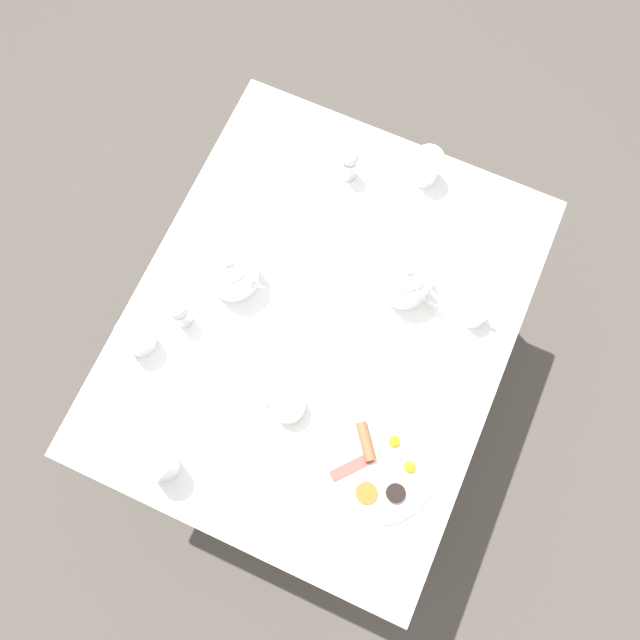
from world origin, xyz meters
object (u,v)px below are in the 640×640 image
at_px(wine_glass_spare, 136,338).
at_px(napkin_folded, 182,386).
at_px(fork_spare, 363,362).
at_px(water_glass_short, 427,167).
at_px(salt_grinder, 180,314).
at_px(teapot_near, 407,280).
at_px(teapot_far, 232,272).
at_px(breakfast_plate, 380,466).
at_px(pepper_grinder, 350,164).
at_px(fork_by_plate, 283,140).
at_px(water_glass_tall, 158,466).
at_px(spoon_for_tea, 483,238).
at_px(creamer_jug, 476,315).
at_px(teacup_with_saucer_left, 288,407).
at_px(knife_by_plate, 328,218).

distance_m(wine_glass_spare, napkin_folded, 0.16).
xyz_separation_m(wine_glass_spare, fork_spare, (0.53, 0.18, -0.05)).
relative_size(water_glass_short, salt_grinder, 0.92).
relative_size(teapot_near, teapot_far, 0.98).
bearing_deg(salt_grinder, breakfast_plate, -12.48).
xyz_separation_m(water_glass_short, wine_glass_spare, (-0.48, -0.72, 0.01)).
xyz_separation_m(pepper_grinder, fork_by_plate, (-0.21, 0.02, -0.06)).
height_order(salt_grinder, fork_spare, salt_grinder).
xyz_separation_m(water_glass_tall, spoon_for_tea, (0.49, 0.86, -0.06)).
height_order(salt_grinder, spoon_for_tea, salt_grinder).
bearing_deg(breakfast_plate, salt_grinder, 167.52).
height_order(water_glass_short, wine_glass_spare, wine_glass_spare).
relative_size(wine_glass_spare, fork_by_plate, 0.74).
height_order(teapot_near, creamer_jug, teapot_near).
bearing_deg(breakfast_plate, teapot_near, 104.81).
distance_m(breakfast_plate, creamer_jug, 0.44).
xyz_separation_m(napkin_folded, fork_by_plate, (-0.06, 0.72, -0.00)).
distance_m(pepper_grinder, spoon_for_tea, 0.40).
relative_size(teapot_far, wine_glass_spare, 1.93).
bearing_deg(teacup_with_saucer_left, wine_glass_spare, -179.86).
relative_size(teapot_near, napkin_folded, 1.60).
height_order(water_glass_tall, creamer_jug, water_glass_tall).
relative_size(teacup_with_saucer_left, salt_grinder, 1.31).
bearing_deg(wine_glass_spare, creamer_jug, 28.47).
bearing_deg(water_glass_short, breakfast_plate, -76.06).
distance_m(teapot_far, knife_by_plate, 0.30).
height_order(salt_grinder, fork_by_plate, salt_grinder).
relative_size(salt_grinder, spoon_for_tea, 0.66).
relative_size(breakfast_plate, napkin_folded, 1.96).
xyz_separation_m(breakfast_plate, creamer_jug, (0.07, 0.44, 0.02)).
distance_m(breakfast_plate, napkin_folded, 0.52).
relative_size(napkin_folded, fork_spare, 0.81).
bearing_deg(breakfast_plate, knife_by_plate, 124.95).
bearing_deg(spoon_for_tea, teapot_far, -146.12).
height_order(creamer_jug, fork_spare, creamer_jug).
height_order(creamer_jug, fork_by_plate, creamer_jug).
distance_m(teacup_with_saucer_left, water_glass_short, 0.73).
xyz_separation_m(salt_grinder, knife_by_plate, (0.22, 0.41, -0.06)).
distance_m(creamer_jug, fork_spare, 0.31).
height_order(fork_by_plate, knife_by_plate, same).
bearing_deg(wine_glass_spare, teapot_near, 36.57).
xyz_separation_m(water_glass_short, napkin_folded, (-0.33, -0.78, -0.05)).
relative_size(teapot_near, spoon_for_tea, 1.28).
relative_size(teapot_far, napkin_folded, 1.63).
relative_size(teacup_with_saucer_left, pepper_grinder, 1.31).
distance_m(wine_glass_spare, salt_grinder, 0.12).
bearing_deg(pepper_grinder, teapot_near, -42.41).
bearing_deg(water_glass_short, teapot_near, -77.29).
height_order(teapot_far, knife_by_plate, teapot_far).
height_order(teacup_with_saucer_left, napkin_folded, teacup_with_saucer_left).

